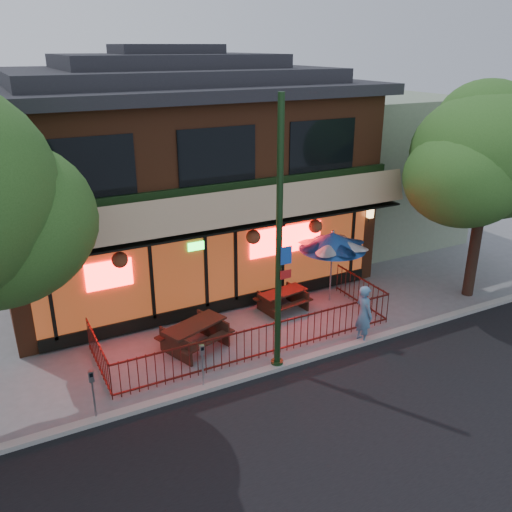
{
  "coord_description": "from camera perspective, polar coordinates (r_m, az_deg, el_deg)",
  "views": [
    {
      "loc": [
        -6.17,
        -11.02,
        7.94
      ],
      "look_at": [
        0.63,
        2.0,
        2.21
      ],
      "focal_mm": 38.0,
      "sensor_mm": 36.0,
      "label": 1
    }
  ],
  "objects": [
    {
      "name": "neighbor_building",
      "position": [
        24.6,
        11.37,
        9.31
      ],
      "size": [
        6.0,
        7.0,
        6.0
      ],
      "primitive_type": "cube",
      "color": "gray",
      "rests_on": "ground"
    },
    {
      "name": "patio_fence",
      "position": [
        14.98,
        0.53,
        -7.91
      ],
      "size": [
        8.44,
        2.62,
        1.0
      ],
      "color": "#4F1510",
      "rests_on": "ground"
    },
    {
      "name": "restaurant_building",
      "position": [
        19.53,
        -8.73,
        9.8
      ],
      "size": [
        12.96,
        9.49,
        8.05
      ],
      "color": "brown",
      "rests_on": "ground"
    },
    {
      "name": "street_tree_right",
      "position": [
        18.59,
        23.28,
        10.38
      ],
      "size": [
        4.8,
        4.8,
        7.02
      ],
      "color": "#332419",
      "rests_on": "ground"
    },
    {
      "name": "ground",
      "position": [
        14.92,
        1.44,
        -10.86
      ],
      "size": [
        80.0,
        80.0,
        0.0
      ],
      "primitive_type": "plane",
      "color": "gray",
      "rests_on": "ground"
    },
    {
      "name": "picnic_table_left",
      "position": [
        15.27,
        -6.46,
        -7.99
      ],
      "size": [
        2.16,
        1.91,
        0.77
      ],
      "color": "#371D14",
      "rests_on": "ground"
    },
    {
      "name": "parking_meter_far",
      "position": [
        12.83,
        -16.84,
        -13.1
      ],
      "size": [
        0.12,
        0.1,
        1.31
      ],
      "color": "gray",
      "rests_on": "ground"
    },
    {
      "name": "parking_meter_near",
      "position": [
        13.41,
        -5.68,
        -10.81
      ],
      "size": [
        0.12,
        0.11,
        1.23
      ],
      "color": "#92949A",
      "rests_on": "ground"
    },
    {
      "name": "picnic_table_right",
      "position": [
        17.32,
        2.86,
        -4.4
      ],
      "size": [
        1.7,
        1.39,
        0.66
      ],
      "color": "#381D13",
      "rests_on": "ground"
    },
    {
      "name": "street_light",
      "position": [
        13.18,
        2.43,
        -0.03
      ],
      "size": [
        0.43,
        0.32,
        7.0
      ],
      "color": "#173316",
      "rests_on": "ground"
    },
    {
      "name": "patio_umbrella",
      "position": [
        17.47,
        8.07,
        1.59
      ],
      "size": [
        2.16,
        2.16,
        2.47
      ],
      "color": "gray",
      "rests_on": "ground"
    },
    {
      "name": "curb",
      "position": [
        14.52,
        2.42,
        -11.59
      ],
      "size": [
        80.0,
        0.25,
        0.12
      ],
      "primitive_type": "cube",
      "color": "#999993",
      "rests_on": "ground"
    },
    {
      "name": "pedestrian",
      "position": [
        15.65,
        11.28,
        -6.01
      ],
      "size": [
        0.43,
        0.64,
        1.73
      ],
      "primitive_type": "imported",
      "rotation": [
        0.0,
        0.0,
        1.55
      ],
      "color": "teal",
      "rests_on": "ground"
    }
  ]
}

